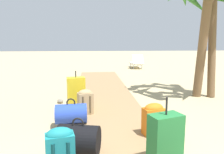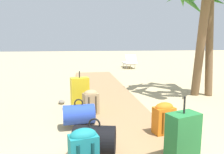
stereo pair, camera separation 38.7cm
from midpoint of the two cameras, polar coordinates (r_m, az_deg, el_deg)
ground_plane at (r=5.06m, az=-2.62°, el=-8.92°), size 60.00×60.00×0.00m
boardwalk at (r=5.98m, az=-3.64°, el=-5.65°), size 1.62×9.77×0.08m
duffel_bag_blue at (r=4.14m, az=-11.27°, el=-9.48°), size 0.59×0.40×0.47m
suitcase_yellow at (r=5.03m, az=-10.52°, el=-4.11°), size 0.43×0.30×0.85m
backpack_tan at (r=4.60m, az=-7.94°, el=-6.31°), size 0.35×0.30×0.52m
suitcase_green at (r=2.92m, az=14.14°, el=-14.99°), size 0.45×0.34×0.84m
duffel_bag_black at (r=3.06m, az=-8.31°, el=-15.99°), size 0.63×0.51×0.51m
backpack_orange at (r=3.71m, az=10.37°, el=-10.22°), size 0.37×0.28×0.52m
lounge_chair at (r=13.05m, az=3.68°, el=3.79°), size 0.62×1.54×0.80m
rock_left_far at (r=5.82m, az=-14.82°, el=-6.26°), size 0.21×0.23×0.10m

